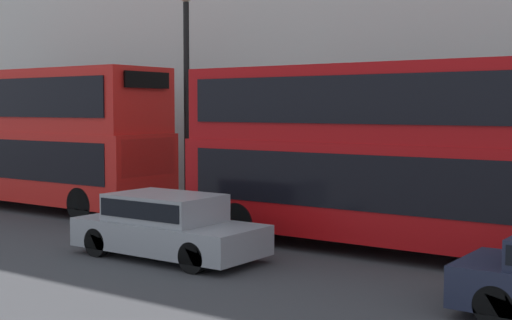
{
  "coord_description": "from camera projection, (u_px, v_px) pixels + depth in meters",
  "views": [
    {
      "loc": [
        -13.28,
        -0.78,
        3.3
      ],
      "look_at": [
        0.48,
        9.0,
        2.05
      ],
      "focal_mm": 50.0,
      "sensor_mm": 36.0,
      "label": 1
    }
  ],
  "objects": [
    {
      "name": "bus_leading",
      "position": [
        404.0,
        150.0,
        15.93
      ],
      "size": [
        2.59,
        10.72,
        4.26
      ],
      "color": "#B20C0F",
      "rests_on": "ground"
    },
    {
      "name": "bus_second_in_queue",
      "position": [
        25.0,
        133.0,
        23.75
      ],
      "size": [
        2.59,
        11.4,
        4.48
      ],
      "color": "red",
      "rests_on": "ground"
    },
    {
      "name": "car_hatchback",
      "position": [
        167.0,
        224.0,
        15.62
      ],
      "size": [
        1.84,
        4.34,
        1.4
      ],
      "color": "gray",
      "rests_on": "ground"
    },
    {
      "name": "street_lamp",
      "position": [
        187.0,
        76.0,
        22.0
      ],
      "size": [
        0.44,
        0.44,
        6.97
      ],
      "color": "black",
      "rests_on": "ground"
    }
  ]
}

